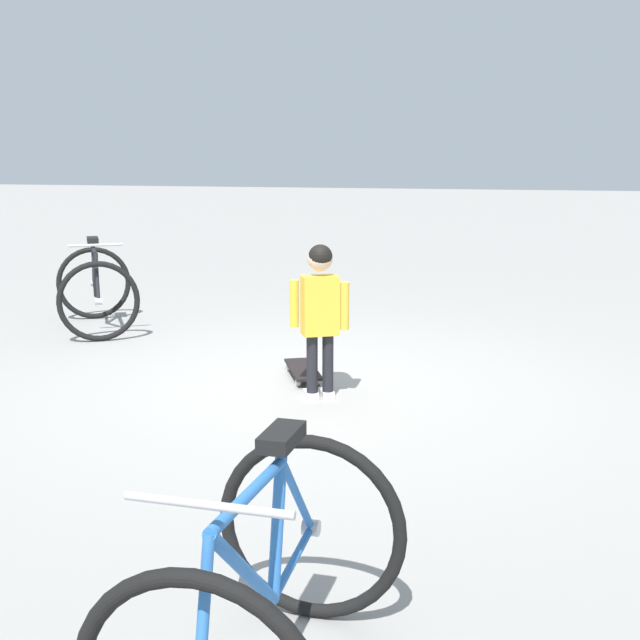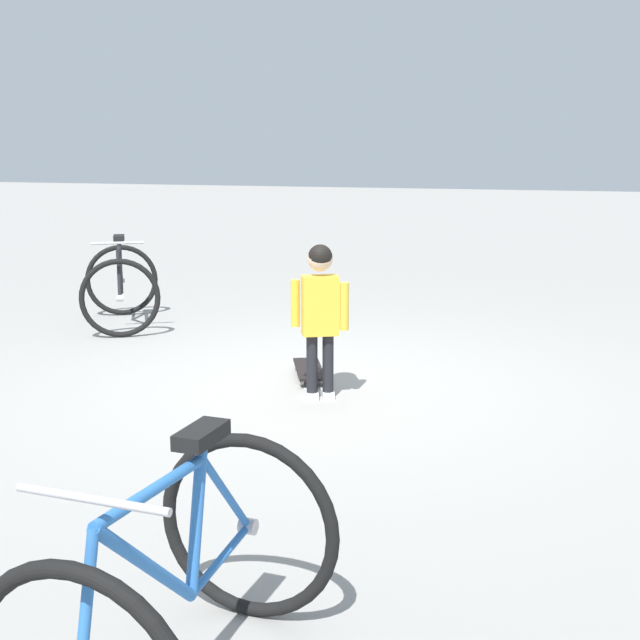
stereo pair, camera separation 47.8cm
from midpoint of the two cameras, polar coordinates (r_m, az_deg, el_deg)
name	(u,v)px [view 1 (the left image)]	position (r m, az deg, el deg)	size (l,w,h in m)	color
ground_plane	(299,383)	(6.33, -3.57, -4.18)	(50.00, 50.00, 0.00)	gray
child_person	(320,304)	(5.79, -2.36, 1.01)	(0.41, 0.25, 1.06)	black
skateboard	(303,370)	(6.45, -3.25, -3.32)	(0.40, 0.64, 0.07)	black
bicycle_near	(96,289)	(8.33, -16.11, 1.96)	(1.12, 1.28, 0.85)	black
bicycle_mid	(264,590)	(2.82, -8.75, -17.22)	(0.80, 1.13, 0.85)	black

